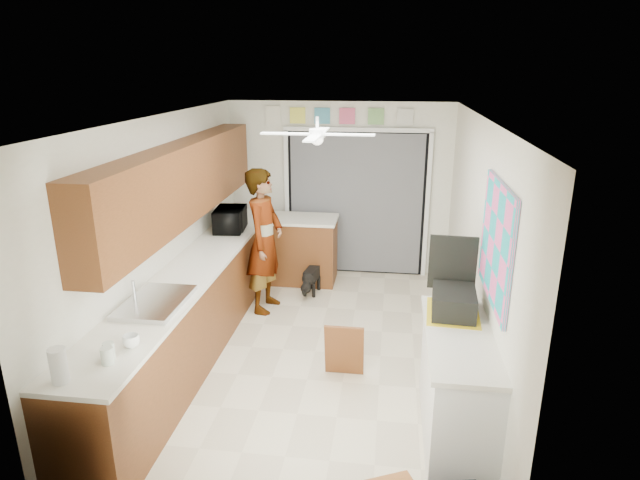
{
  "coord_description": "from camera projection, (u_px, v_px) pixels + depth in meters",
  "views": [
    {
      "loc": [
        0.75,
        -5.11,
        2.96
      ],
      "look_at": [
        0.0,
        0.4,
        1.15
      ],
      "focal_mm": 30.0,
      "sensor_mm": 36.0,
      "label": 1
    }
  ],
  "objects": [
    {
      "name": "floor",
      "position": [
        315.0,
        351.0,
        5.82
      ],
      "size": [
        5.0,
        5.0,
        0.0
      ],
      "primitive_type": "plane",
      "color": "beige",
      "rests_on": "ground"
    },
    {
      "name": "ceiling",
      "position": [
        314.0,
        117.0,
        5.05
      ],
      "size": [
        5.0,
        5.0,
        0.0
      ],
      "primitive_type": "plane",
      "rotation": [
        3.14,
        0.0,
        0.0
      ],
      "color": "white",
      "rests_on": "ground"
    },
    {
      "name": "wall_back",
      "position": [
        339.0,
        189.0,
        7.79
      ],
      "size": [
        3.2,
        0.0,
        3.2
      ],
      "primitive_type": "plane",
      "rotation": [
        1.57,
        0.0,
        0.0
      ],
      "color": "white",
      "rests_on": "ground"
    },
    {
      "name": "wall_front",
      "position": [
        252.0,
        378.0,
        3.08
      ],
      "size": [
        3.2,
        0.0,
        3.2
      ],
      "primitive_type": "plane",
      "rotation": [
        -1.57,
        0.0,
        0.0
      ],
      "color": "white",
      "rests_on": "ground"
    },
    {
      "name": "wall_left",
      "position": [
        165.0,
        236.0,
        5.64
      ],
      "size": [
        0.0,
        5.0,
        5.0
      ],
      "primitive_type": "plane",
      "rotation": [
        1.57,
        0.0,
        1.57
      ],
      "color": "white",
      "rests_on": "ground"
    },
    {
      "name": "wall_right",
      "position": [
        476.0,
        250.0,
        5.23
      ],
      "size": [
        0.0,
        5.0,
        5.0
      ],
      "primitive_type": "plane",
      "rotation": [
        1.57,
        0.0,
        -1.57
      ],
      "color": "white",
      "rests_on": "ground"
    },
    {
      "name": "left_base_cabinets",
      "position": [
        198.0,
        307.0,
        5.85
      ],
      "size": [
        0.6,
        4.8,
        0.9
      ],
      "primitive_type": "cube",
      "color": "brown",
      "rests_on": "floor"
    },
    {
      "name": "left_countertop",
      "position": [
        195.0,
        267.0,
        5.7
      ],
      "size": [
        0.62,
        4.8,
        0.04
      ],
      "primitive_type": "cube",
      "color": "white",
      "rests_on": "left_base_cabinets"
    },
    {
      "name": "upper_cabinets",
      "position": [
        183.0,
        182.0,
        5.64
      ],
      "size": [
        0.32,
        4.0,
        0.8
      ],
      "primitive_type": "cube",
      "color": "brown",
      "rests_on": "wall_left"
    },
    {
      "name": "sink_basin",
      "position": [
        155.0,
        303.0,
        4.75
      ],
      "size": [
        0.5,
        0.76,
        0.06
      ],
      "primitive_type": "cube",
      "color": "silver",
      "rests_on": "left_countertop"
    },
    {
      "name": "faucet",
      "position": [
        134.0,
        292.0,
        4.75
      ],
      "size": [
        0.03,
        0.03,
        0.22
      ],
      "primitive_type": "cylinder",
      "color": "silver",
      "rests_on": "left_countertop"
    },
    {
      "name": "peninsula_base",
      "position": [
        300.0,
        251.0,
        7.63
      ],
      "size": [
        1.0,
        0.6,
        0.9
      ],
      "primitive_type": "cube",
      "color": "brown",
      "rests_on": "floor"
    },
    {
      "name": "peninsula_top",
      "position": [
        300.0,
        219.0,
        7.49
      ],
      "size": [
        1.04,
        0.64,
        0.04
      ],
      "primitive_type": "cube",
      "color": "white",
      "rests_on": "peninsula_base"
    },
    {
      "name": "back_opening_recess",
      "position": [
        356.0,
        204.0,
        7.79
      ],
      "size": [
        2.0,
        0.06,
        2.1
      ],
      "primitive_type": "cube",
      "color": "black",
      "rests_on": "wall_back"
    },
    {
      "name": "curtain_panel",
      "position": [
        356.0,
        204.0,
        7.76
      ],
      "size": [
        1.9,
        0.03,
        2.05
      ],
      "primitive_type": "cube",
      "color": "slate",
      "rests_on": "wall_back"
    },
    {
      "name": "door_trim_left",
      "position": [
        287.0,
        202.0,
        7.9
      ],
      "size": [
        0.06,
        0.04,
        2.1
      ],
      "primitive_type": "cube",
      "color": "white",
      "rests_on": "wall_back"
    },
    {
      "name": "door_trim_right",
      "position": [
        427.0,
        207.0,
        7.64
      ],
      "size": [
        0.06,
        0.04,
        2.1
      ],
      "primitive_type": "cube",
      "color": "white",
      "rests_on": "wall_back"
    },
    {
      "name": "door_trim_head",
      "position": [
        357.0,
        130.0,
        7.43
      ],
      "size": [
        2.1,
        0.04,
        0.06
      ],
      "primitive_type": "cube",
      "color": "white",
      "rests_on": "wall_back"
    },
    {
      "name": "header_frame_0",
      "position": [
        298.0,
        115.0,
        7.52
      ],
      "size": [
        0.22,
        0.02,
        0.22
      ],
      "primitive_type": "cube",
      "color": "#ECE94E",
      "rests_on": "wall_back"
    },
    {
      "name": "header_frame_1",
      "position": [
        322.0,
        116.0,
        7.47
      ],
      "size": [
        0.22,
        0.02,
        0.22
      ],
      "primitive_type": "cube",
      "color": "#4597BA",
      "rests_on": "wall_back"
    },
    {
      "name": "header_frame_2",
      "position": [
        347.0,
        116.0,
        7.43
      ],
      "size": [
        0.22,
        0.02,
        0.22
      ],
      "primitive_type": "cube",
      "color": "#DC527B",
      "rests_on": "wall_back"
    },
    {
      "name": "header_frame_3",
      "position": [
        376.0,
        116.0,
        7.37
      ],
      "size": [
        0.22,
        0.02,
        0.22
      ],
      "primitive_type": "cube",
      "color": "#72A960",
      "rests_on": "wall_back"
    },
    {
      "name": "header_frame_4",
      "position": [
        405.0,
        117.0,
        7.32
      ],
      "size": [
        0.22,
        0.02,
        0.22
      ],
      "primitive_type": "cube",
      "color": "beige",
      "rests_on": "wall_back"
    },
    {
      "name": "route66_sign",
      "position": [
        273.0,
        115.0,
        7.56
      ],
      "size": [
        0.22,
        0.02,
        0.26
      ],
      "primitive_type": "cube",
      "color": "silver",
      "rests_on": "wall_back"
    },
    {
      "name": "right_counter_base",
      "position": [
        457.0,
        388.0,
        4.38
      ],
      "size": [
        0.5,
        1.4,
        0.9
      ],
      "primitive_type": "cube",
      "color": "white",
      "rests_on": "floor"
    },
    {
      "name": "right_counter_top",
      "position": [
        460.0,
        336.0,
        4.24
      ],
      "size": [
        0.54,
        1.44,
        0.04
      ],
      "primitive_type": "cube",
      "color": "white",
      "rests_on": "right_counter_base"
    },
    {
      "name": "abstract_painting",
      "position": [
        496.0,
        243.0,
        4.17
      ],
      "size": [
        0.03,
        1.15,
        0.95
      ],
      "primitive_type": "cube",
      "color": "#FF5DAD",
      "rests_on": "wall_right"
    },
    {
      "name": "ceiling_fan",
      "position": [
        317.0,
        134.0,
        5.29
      ],
      "size": [
        1.14,
        1.14,
        0.24
      ],
      "primitive_type": "cube",
      "color": "white",
      "rests_on": "ceiling"
    },
    {
      "name": "microwave",
      "position": [
        230.0,
        219.0,
        6.86
      ],
      "size": [
        0.42,
        0.57,
        0.29
      ],
      "primitive_type": "imported",
      "rotation": [
        0.0,
        0.0,
        1.68
      ],
      "color": "black",
      "rests_on": "left_countertop"
    },
    {
      "name": "cup",
      "position": [
        131.0,
        341.0,
        4.02
      ],
      "size": [
        0.16,
        0.16,
        0.1
      ],
      "primitive_type": "imported",
      "rotation": [
        0.0,
        0.0,
        0.28
      ],
      "color": "white",
      "rests_on": "left_countertop"
    },
    {
      "name": "jar_a",
      "position": [
        107.0,
        356.0,
        3.79
      ],
      "size": [
        0.1,
        0.1,
        0.13
      ],
      "primitive_type": "cylinder",
      "rotation": [
        0.0,
        0.0,
        -0.13
      ],
      "color": "silver",
      "rests_on": "left_countertop"
    },
    {
      "name": "jar_b",
      "position": [
        109.0,
        351.0,
        3.86
      ],
      "size": [
        0.1,
        0.1,
        0.12
      ],
      "primitive_type": "cylinder",
      "rotation": [
        0.0,
        0.0,
        0.2
      ],
      "color": "silver",
      "rests_on": "left_countertop"
    },
    {
      "name": "paper_towel_roll",
      "position": [
        58.0,
        366.0,
        3.55
      ],
      "size": [
        0.15,
        0.15,
        0.25
      ],
      "primitive_type": "cylinder",
      "rotation": [
        0.0,
        0.0,
        0.37
      ],
      "color": "white",
      "rests_on": "left_countertop"
    },
    {
      "name": "suitcase",
      "position": [
        454.0,
        302.0,
        4.56
      ],
      "size": [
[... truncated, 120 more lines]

